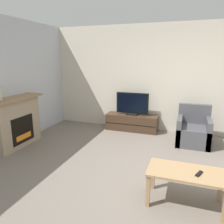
{
  "coord_description": "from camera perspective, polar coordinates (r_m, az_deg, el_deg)",
  "views": [
    {
      "loc": [
        0.17,
        -3.08,
        1.86
      ],
      "look_at": [
        -1.18,
        0.78,
        0.85
      ],
      "focal_mm": 35.0,
      "sensor_mm": 36.0,
      "label": 1
    }
  ],
  "objects": [
    {
      "name": "tv",
      "position": [
        5.67,
        5.3,
        1.94
      ],
      "size": [
        0.84,
        0.18,
        0.58
      ],
      "color": "black",
      "rests_on": "tv_stand"
    },
    {
      "name": "tv_stand",
      "position": [
        5.79,
        5.2,
        -2.74
      ],
      "size": [
        1.35,
        0.42,
        0.42
      ],
      "color": "#422D1E",
      "rests_on": "ground"
    },
    {
      "name": "remote",
      "position": [
        3.0,
        21.78,
        -14.73
      ],
      "size": [
        0.1,
        0.15,
        0.02
      ],
      "rotation": [
        0.0,
        0.0,
        -0.41
      ],
      "color": "black",
      "rests_on": "coffee_table"
    },
    {
      "name": "wall_back",
      "position": [
        5.69,
        17.7,
        8.07
      ],
      "size": [
        12.0,
        0.06,
        2.7
      ],
      "color": "beige",
      "rests_on": "ground"
    },
    {
      "name": "coffee_table",
      "position": [
        3.06,
        18.76,
        -15.59
      ],
      "size": [
        0.97,
        0.5,
        0.46
      ],
      "color": "#A37F56",
      "rests_on": "ground"
    },
    {
      "name": "fireplace",
      "position": [
        5.06,
        -23.71,
        -2.31
      ],
      "size": [
        0.43,
        1.26,
        1.08
      ],
      "color": "tan",
      "rests_on": "ground"
    },
    {
      "name": "ground_plane",
      "position": [
        3.61,
        14.47,
        -17.69
      ],
      "size": [
        24.0,
        24.0,
        0.0
      ],
      "primitive_type": "plane",
      "color": "slate"
    },
    {
      "name": "armchair",
      "position": [
        5.2,
        20.44,
        -4.75
      ],
      "size": [
        0.7,
        0.76,
        0.85
      ],
      "color": "#4C4C51",
      "rests_on": "ground"
    }
  ]
}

